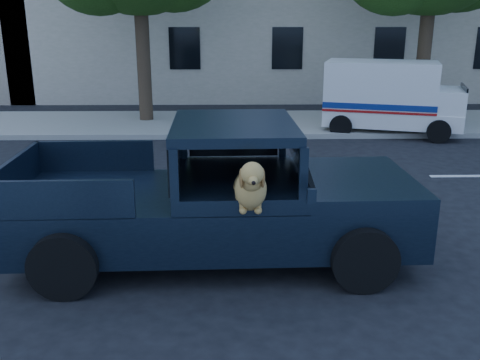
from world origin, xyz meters
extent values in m
plane|color=black|center=(0.00, 0.00, 0.00)|extent=(120.00, 120.00, 0.00)
cube|color=gray|center=(0.00, 9.20, 0.07)|extent=(60.00, 4.00, 0.15)
cylinder|color=#332619|center=(-4.00, 9.60, 2.20)|extent=(0.44, 0.44, 4.40)
cylinder|color=#332619|center=(5.00, 9.60, 2.20)|extent=(0.44, 0.44, 4.40)
cube|color=black|center=(-1.45, -0.63, 0.68)|extent=(5.70, 2.33, 0.72)
cube|color=black|center=(0.55, -0.57, 1.13)|extent=(1.69, 2.22, 0.17)
cube|color=black|center=(-1.18, -0.62, 1.95)|extent=(1.74, 2.13, 0.13)
cube|color=black|center=(-0.30, -0.59, 1.57)|extent=(0.33, 1.87, 0.61)
cube|color=black|center=(-0.95, -1.10, 0.89)|extent=(0.61, 0.61, 0.41)
cube|color=black|center=(-0.28, -1.95, 1.39)|extent=(0.11, 0.06, 0.17)
cube|color=silver|center=(3.59, 7.89, 0.51)|extent=(4.27, 2.83, 0.47)
cube|color=silver|center=(3.23, 8.00, 1.45)|extent=(3.55, 2.61, 1.40)
cube|color=silver|center=(5.07, 7.45, 1.07)|extent=(1.30, 1.90, 0.65)
cube|color=navy|center=(2.98, 7.14, 0.93)|extent=(3.04, 0.93, 0.17)
cube|color=#9E0F0F|center=(2.98, 7.14, 0.78)|extent=(3.04, 0.93, 0.07)
camera|label=1|loc=(-1.23, -7.88, 3.42)|focal=40.00mm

